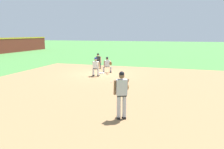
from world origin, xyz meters
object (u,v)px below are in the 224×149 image
object	(u,v)px
first_base_bag	(102,73)
baserunner	(96,66)
pitcher	(122,92)
umpire	(98,60)
first_baseman	(107,64)
baseball	(111,82)

from	to	relation	value
first_base_bag	baserunner	size ratio (longest dim) A/B	0.26
pitcher	baserunner	world-z (taller)	pitcher
umpire	pitcher	bearing A→B (deg)	-154.76
baserunner	first_base_bag	bearing A→B (deg)	-3.35
baserunner	umpire	bearing A→B (deg)	18.18
pitcher	first_baseman	world-z (taller)	pitcher
baserunner	pitcher	bearing A→B (deg)	-151.81
baseball	first_baseman	bearing A→B (deg)	22.25
first_baseman	baserunner	xyz separation A→B (m)	(-1.75, 0.36, 0.06)
first_baseman	umpire	size ratio (longest dim) A/B	0.92
pitcher	first_base_bag	bearing A→B (deg)	24.71
pitcher	first_baseman	bearing A→B (deg)	21.74
first_base_bag	umpire	bearing A→B (deg)	27.20
baseball	first_base_bag	bearing A→B (deg)	31.07
first_base_bag	baserunner	bearing A→B (deg)	176.65
first_base_bag	baserunner	distance (m)	1.35
first_baseman	umpire	distance (m)	2.29
baseball	pitcher	xyz separation A→B (m)	(-5.99, -2.36, 1.02)
first_base_bag	first_baseman	xyz separation A→B (m)	(0.63, -0.29, 0.69)
baseball	baserunner	bearing A→B (deg)	46.09
first_base_bag	baserunner	xyz separation A→B (m)	(-1.13, 0.07, 0.75)
first_base_bag	baseball	size ratio (longest dim) A/B	5.14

